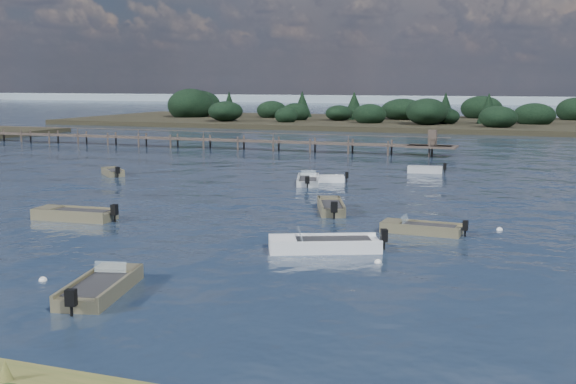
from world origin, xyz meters
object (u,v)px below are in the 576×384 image
at_px(dinghy_near_olive, 101,290).
at_px(dinghy_extra_a, 331,209).
at_px(dinghy_mid_grey, 75,217).
at_px(dinghy_extra_b, 308,182).
at_px(dinghy_mid_white_a, 324,247).
at_px(tender_far_grey_b, 425,171).
at_px(jetty, 207,140).
at_px(dinghy_mid_white_b, 421,230).
at_px(tender_far_white, 327,180).
at_px(tender_far_grey, 113,173).

bearing_deg(dinghy_near_olive, dinghy_extra_a, 81.13).
relative_size(dinghy_mid_grey, dinghy_extra_b, 1.08).
relative_size(dinghy_mid_white_a, dinghy_near_olive, 1.07).
height_order(dinghy_mid_grey, dinghy_near_olive, dinghy_mid_grey).
relative_size(tender_far_grey_b, jetty, 0.05).
bearing_deg(dinghy_extra_b, dinghy_mid_white_a, -69.37).
bearing_deg(jetty, tender_far_grey_b, -26.94).
bearing_deg(dinghy_mid_white_b, tender_far_white, 121.78).
bearing_deg(dinghy_mid_grey, jetty, 106.93).
relative_size(tender_far_grey_b, dinghy_near_olive, 0.65).
relative_size(dinghy_extra_a, dinghy_extra_b, 1.00).
xyz_separation_m(dinghy_mid_white_b, jetty, (-31.36, 38.35, 0.84)).
relative_size(dinghy_mid_white_a, jetty, 0.08).
bearing_deg(tender_far_grey_b, dinghy_mid_white_a, -89.08).
bearing_deg(jetty, tender_far_white, -46.10).
relative_size(dinghy_mid_white_b, dinghy_near_olive, 0.86).
height_order(tender_far_grey, dinghy_mid_white_b, tender_far_grey).
bearing_deg(tender_far_grey, tender_far_white, 7.10).
distance_m(tender_far_grey_b, dinghy_near_olive, 39.43).
bearing_deg(dinghy_mid_grey, tender_far_grey_b, 61.78).
bearing_deg(tender_far_grey, dinghy_mid_grey, -62.34).
relative_size(tender_far_grey, dinghy_mid_white_a, 0.57).
height_order(dinghy_mid_grey, dinghy_extra_a, dinghy_extra_a).
xyz_separation_m(tender_far_white, dinghy_mid_white_b, (10.02, -16.18, -0.00)).
bearing_deg(dinghy_mid_grey, dinghy_extra_a, 29.94).
bearing_deg(tender_far_white, dinghy_mid_grey, -114.31).
bearing_deg(dinghy_extra_b, dinghy_mid_grey, -112.95).
bearing_deg(dinghy_extra_b, dinghy_mid_white_b, -53.28).
distance_m(dinghy_mid_white_b, jetty, 49.55).
bearing_deg(tender_far_white, dinghy_extra_a, -71.71).
xyz_separation_m(tender_far_white, tender_far_grey_b, (6.06, 8.25, 0.01)).
xyz_separation_m(dinghy_mid_grey, dinghy_mid_white_b, (18.74, 3.12, -0.03)).
distance_m(tender_far_white, tender_far_grey, 17.81).
height_order(dinghy_mid_grey, dinghy_extra_b, dinghy_mid_grey).
xyz_separation_m(tender_far_grey, tender_far_grey_b, (23.74, 10.45, 0.00)).
height_order(dinghy_extra_a, dinghy_extra_b, dinghy_extra_a).
distance_m(dinghy_extra_a, dinghy_near_olive, 19.10).
relative_size(tender_far_white, dinghy_extra_b, 0.66).
bearing_deg(jetty, dinghy_extra_b, -49.20).
height_order(tender_far_grey, jetty, jetty).
height_order(dinghy_mid_grey, tender_far_white, dinghy_mid_grey).
bearing_deg(dinghy_extra_a, dinghy_mid_white_a, -74.90).
xyz_separation_m(tender_far_grey_b, jetty, (-27.40, 13.93, 0.83)).
relative_size(dinghy_extra_a, dinghy_mid_white_b, 1.06).
bearing_deg(tender_far_grey_b, jetty, 153.06).
bearing_deg(tender_far_grey_b, dinghy_near_olive, -97.35).
bearing_deg(tender_far_grey, jetty, 98.55).
height_order(dinghy_extra_b, jetty, jetty).
bearing_deg(tender_far_grey, dinghy_extra_b, 3.16).
bearing_deg(tender_far_white, dinghy_near_olive, -88.11).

